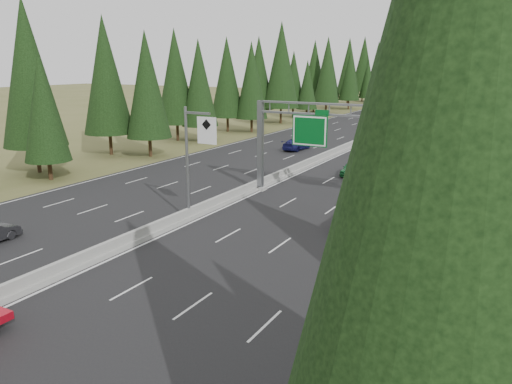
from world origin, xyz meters
TOP-DOWN VIEW (x-y plane):
  - road at (0.00, 80.00)m, footprint 32.00×260.00m
  - shoulder_right at (17.80, 80.00)m, footprint 3.60×260.00m
  - shoulder_left at (-17.80, 80.00)m, footprint 3.60×260.00m
  - median_barrier at (0.00, 80.00)m, footprint 0.70×260.00m
  - sign_gantry at (8.92, 34.88)m, footprint 16.75×0.98m
  - hov_sign_pole at (0.58, 24.97)m, footprint 2.80×0.50m
  - tree_row_left at (-22.04, 78.30)m, footprint 12.15×243.89m
  - silver_minivan at (11.56, 29.62)m, footprint 3.25×6.75m
  - car_ahead_green at (5.42, 44.79)m, footprint 1.71×3.98m
  - car_ahead_dkred at (13.31, 60.72)m, footprint 1.45×4.09m
  - car_ahead_dkgrey at (6.29, 83.46)m, footprint 2.41×5.10m
  - car_ahead_white at (1.50, 98.54)m, footprint 2.46×4.80m
  - car_ahead_far at (4.82, 127.34)m, footprint 1.71×3.84m
  - car_onc_blue at (-5.66, 55.73)m, footprint 2.28×5.04m
  - car_onc_white at (-1.50, 83.94)m, footprint 2.05×4.69m
  - car_onc_far at (-9.32, 103.51)m, footprint 2.87×5.98m

SIDE VIEW (x-z plane):
  - shoulder_right at x=17.80m, z-range 0.00..0.06m
  - shoulder_left at x=-17.80m, z-range 0.00..0.06m
  - road at x=0.00m, z-range 0.00..0.08m
  - median_barrier at x=0.00m, z-range -0.01..0.84m
  - car_ahead_far at x=4.82m, z-range 0.08..1.36m
  - car_ahead_white at x=1.50m, z-range 0.08..1.38m
  - car_ahead_green at x=5.42m, z-range 0.08..1.42m
  - car_ahead_dkred at x=13.31m, z-range 0.08..1.42m
  - car_onc_blue at x=-5.66m, z-range 0.08..1.51m
  - car_ahead_dkgrey at x=6.29m, z-range 0.08..1.52m
  - car_onc_white at x=-1.50m, z-range 0.08..1.65m
  - car_onc_far at x=-9.32m, z-range 0.08..1.72m
  - silver_minivan at x=11.56m, z-range 0.08..1.94m
  - hov_sign_pole at x=0.58m, z-range 0.72..8.72m
  - sign_gantry at x=8.92m, z-range 1.37..9.17m
  - tree_row_left at x=-22.04m, z-range -0.16..18.62m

